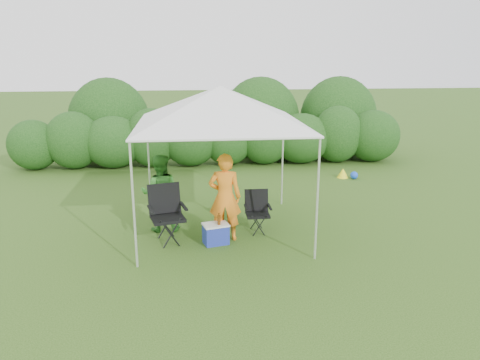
{
  "coord_description": "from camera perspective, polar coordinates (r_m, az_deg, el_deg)",
  "views": [
    {
      "loc": [
        -0.56,
        -8.2,
        3.45
      ],
      "look_at": [
        0.36,
        0.4,
        1.05
      ],
      "focal_mm": 35.0,
      "sensor_mm": 36.0,
      "label": 1
    }
  ],
  "objects": [
    {
      "name": "man",
      "position": [
        8.67,
        -1.85,
        -2.1
      ],
      "size": [
        0.65,
        0.46,
        1.66
      ],
      "primitive_type": "imported",
      "rotation": [
        0.0,
        0.0,
        3.03
      ],
      "color": "orange",
      "rests_on": "ground"
    },
    {
      "name": "cooler",
      "position": [
        8.68,
        -2.98,
        -6.54
      ],
      "size": [
        0.53,
        0.44,
        0.38
      ],
      "rotation": [
        0.0,
        0.0,
        0.25
      ],
      "color": "#2333A1",
      "rests_on": "ground"
    },
    {
      "name": "chair_right",
      "position": [
        9.19,
        2.11,
        -3.48
      ],
      "size": [
        0.51,
        0.46,
        0.82
      ],
      "rotation": [
        0.0,
        0.0,
        -0.01
      ],
      "color": "black",
      "rests_on": "ground"
    },
    {
      "name": "ground",
      "position": [
        8.92,
        -2.03,
        -7.27
      ],
      "size": [
        70.0,
        70.0,
        0.0
      ],
      "primitive_type": "plane",
      "color": "#395C1C"
    },
    {
      "name": "lawn_toy",
      "position": [
        13.42,
        12.77,
        0.76
      ],
      "size": [
        0.53,
        0.44,
        0.26
      ],
      "color": "yellow",
      "rests_on": "ground"
    },
    {
      "name": "chair_left",
      "position": [
        8.78,
        -8.96,
        -3.6
      ],
      "size": [
        0.76,
        0.72,
        1.07
      ],
      "rotation": [
        0.0,
        0.0,
        0.24
      ],
      "color": "black",
      "rests_on": "ground"
    },
    {
      "name": "canopy",
      "position": [
        8.78,
        -2.42,
        9.03
      ],
      "size": [
        3.1,
        3.1,
        2.83
      ],
      "color": "silver",
      "rests_on": "ground"
    },
    {
      "name": "hedge",
      "position": [
        14.46,
        -3.19,
        5.03
      ],
      "size": [
        12.05,
        1.53,
        1.8
      ],
      "color": "#214C18",
      "rests_on": "ground"
    },
    {
      "name": "woman",
      "position": [
        9.26,
        -9.71,
        -1.58
      ],
      "size": [
        0.75,
        0.58,
        1.53
      ],
      "primitive_type": "imported",
      "rotation": [
        0.0,
        0.0,
        3.15
      ],
      "color": "#317827",
      "rests_on": "ground"
    },
    {
      "name": "bottle",
      "position": [
        8.54,
        -2.59,
        -4.76
      ],
      "size": [
        0.06,
        0.06,
        0.22
      ],
      "primitive_type": "cylinder",
      "color": "#592D0C",
      "rests_on": "cooler"
    }
  ]
}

